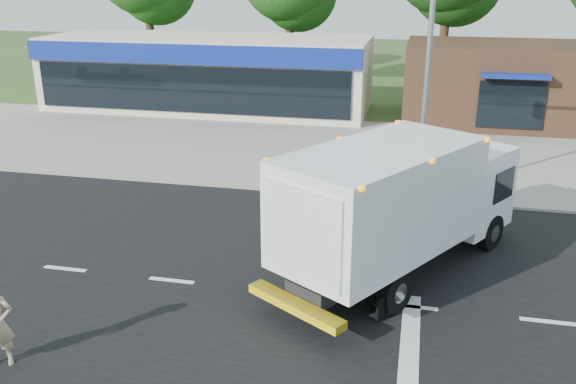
% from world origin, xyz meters
% --- Properties ---
extents(ground, '(120.00, 120.00, 0.00)m').
position_xyz_m(ground, '(0.00, 0.00, 0.00)').
color(ground, '#385123').
rests_on(ground, ground).
extents(road_asphalt, '(60.00, 14.00, 0.02)m').
position_xyz_m(road_asphalt, '(0.00, 0.00, 0.00)').
color(road_asphalt, black).
rests_on(road_asphalt, ground).
extents(sidewalk, '(60.00, 2.40, 0.12)m').
position_xyz_m(sidewalk, '(0.00, 8.20, 0.06)').
color(sidewalk, gray).
rests_on(sidewalk, ground).
extents(parking_apron, '(60.00, 9.00, 0.02)m').
position_xyz_m(parking_apron, '(0.00, 14.00, 0.01)').
color(parking_apron, gray).
rests_on(parking_apron, ground).
extents(lane_markings, '(55.20, 7.00, 0.01)m').
position_xyz_m(lane_markings, '(1.35, -1.35, 0.02)').
color(lane_markings, silver).
rests_on(lane_markings, road_asphalt).
extents(ems_box_truck, '(6.35, 8.11, 3.56)m').
position_xyz_m(ems_box_truck, '(2.54, 1.71, 2.05)').
color(ems_box_truck, black).
rests_on(ems_box_truck, ground).
extents(retail_strip_mall, '(18.00, 6.20, 4.00)m').
position_xyz_m(retail_strip_mall, '(-9.00, 19.93, 2.01)').
color(retail_strip_mall, beige).
rests_on(retail_strip_mall, ground).
extents(brown_storefront, '(10.00, 6.70, 4.00)m').
position_xyz_m(brown_storefront, '(7.00, 19.98, 2.00)').
color(brown_storefront, '#382316').
rests_on(brown_storefront, ground).
extents(traffic_signal_pole, '(3.51, 0.25, 8.00)m').
position_xyz_m(traffic_signal_pole, '(2.35, 7.60, 4.92)').
color(traffic_signal_pole, gray).
rests_on(traffic_signal_pole, ground).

